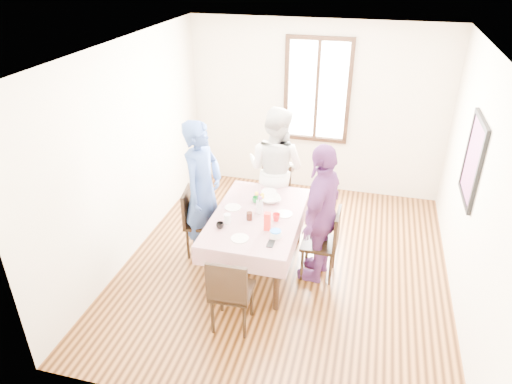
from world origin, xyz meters
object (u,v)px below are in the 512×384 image
chair_left (203,222)px  person_far (276,170)px  chair_far (275,197)px  dining_table (257,242)px  chair_near (232,290)px  person_left (202,191)px  person_right (320,213)px  chair_right (319,243)px

chair_left → person_far: 1.24m
chair_left → chair_far: (0.76, 0.90, 0.00)m
dining_table → chair_near: 1.05m
dining_table → chair_far: size_ratio=1.67×
chair_far → chair_near: 2.09m
person_left → person_right: size_ratio=1.06×
person_right → person_left: bearing=-81.9°
chair_right → chair_far: (-0.76, 1.00, 0.00)m
chair_far → person_right: person_right is taller
person_far → chair_right: bearing=145.9°
chair_right → chair_near: bearing=145.9°
chair_left → person_right: size_ratio=0.52×
dining_table → person_left: size_ratio=0.83×
chair_near → person_far: 2.11m
person_far → person_right: (0.74, -0.98, -0.02)m
dining_table → person_far: size_ratio=0.85×
person_left → chair_near: bearing=-136.6°
chair_left → chair_right: (1.53, -0.09, 0.00)m
chair_left → chair_near: 1.41m
dining_table → chair_far: chair_far is taller
person_far → person_right: person_far is taller
chair_left → dining_table: bearing=70.9°
chair_far → chair_near: bearing=81.9°
dining_table → person_right: (0.74, 0.05, 0.49)m
chair_near → chair_left: bearing=120.6°
chair_near → person_far: size_ratio=0.51×
dining_table → chair_left: 0.78m
chair_right → person_left: bearing=87.3°
chair_far → person_far: (0.00, -0.02, 0.43)m
chair_left → person_far: size_ratio=0.51×
dining_table → chair_far: (0.00, 1.04, 0.08)m
chair_left → person_left: bearing=81.4°
dining_table → person_left: 0.93m
chair_far → person_right: (0.74, -1.00, 0.41)m
chair_near → chair_right: bearing=52.8°
chair_near → person_right: bearing=53.5°
chair_far → person_right: 1.31m
chair_near → dining_table: bearing=87.8°
chair_far → chair_near: (0.00, -2.09, 0.00)m
chair_left → person_left: person_left is taller
dining_table → chair_near: size_ratio=1.67×
chair_near → person_left: size_ratio=0.50×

